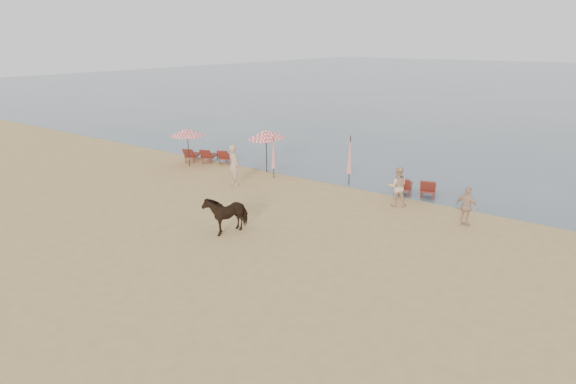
# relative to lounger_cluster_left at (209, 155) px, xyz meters

# --- Properties ---
(ground) EXTENTS (120.00, 120.00, 0.00)m
(ground) POSITION_rel_lounger_cluster_left_xyz_m (8.73, -9.67, -0.39)
(ground) COLOR tan
(ground) RESTS_ON ground
(sea) EXTENTS (160.00, 140.00, 0.06)m
(sea) POSITION_rel_lounger_cluster_left_xyz_m (8.73, 70.33, -0.39)
(sea) COLOR #51606B
(sea) RESTS_ON ground
(lounger_cluster_left) EXTENTS (2.93, 2.42, 0.56)m
(lounger_cluster_left) POSITION_rel_lounger_cluster_left_xyz_m (0.00, 0.00, 0.00)
(lounger_cluster_left) COLOR maroon
(lounger_cluster_left) RESTS_ON ground
(lounger_cluster_right) EXTENTS (2.03, 1.98, 0.59)m
(lounger_cluster_right) POSITION_rel_lounger_cluster_left_xyz_m (11.56, 0.96, 0.02)
(lounger_cluster_right) COLOR maroon
(lounger_cluster_right) RESTS_ON ground
(umbrella_open_left_a) EXTENTS (1.82, 1.82, 2.07)m
(umbrella_open_left_a) POSITION_rel_lounger_cluster_left_xyz_m (-0.19, -1.29, 1.47)
(umbrella_open_left_a) COLOR black
(umbrella_open_left_a) RESTS_ON ground
(umbrella_open_left_b) EXTENTS (1.80, 1.84, 2.30)m
(umbrella_open_left_b) POSITION_rel_lounger_cluster_left_xyz_m (3.90, 0.21, 1.60)
(umbrella_open_left_b) COLOR black
(umbrella_open_left_b) RESTS_ON ground
(umbrella_closed_left) EXTENTS (0.25, 0.25, 2.06)m
(umbrella_closed_left) POSITION_rel_lounger_cluster_left_xyz_m (4.85, -0.45, 0.88)
(umbrella_closed_left) COLOR black
(umbrella_closed_left) RESTS_ON ground
(umbrella_closed_right) EXTENTS (0.29, 0.29, 2.35)m
(umbrella_closed_right) POSITION_rel_lounger_cluster_left_xyz_m (8.44, 0.64, 1.06)
(umbrella_closed_right) COLOR black
(umbrella_closed_right) RESTS_ON ground
(cow) EXTENTS (1.05, 1.72, 1.36)m
(cow) POSITION_rel_lounger_cluster_left_xyz_m (7.60, -6.84, 0.29)
(cow) COLOR black
(cow) RESTS_ON ground
(beachgoer_left) EXTENTS (0.83, 0.68, 1.95)m
(beachgoer_left) POSITION_rel_lounger_cluster_left_xyz_m (4.12, -2.51, 0.59)
(beachgoer_left) COLOR tan
(beachgoer_left) RESTS_ON ground
(beachgoer_right_a) EXTENTS (1.01, 0.94, 1.65)m
(beachgoer_right_a) POSITION_rel_lounger_cluster_left_xyz_m (11.42, -0.78, 0.44)
(beachgoer_right_a) COLOR #D7AC86
(beachgoer_right_a) RESTS_ON ground
(beachgoer_right_b) EXTENTS (0.92, 0.52, 1.48)m
(beachgoer_right_b) POSITION_rel_lounger_cluster_left_xyz_m (14.38, -1.39, 0.35)
(beachgoer_right_b) COLOR tan
(beachgoer_right_b) RESTS_ON ground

